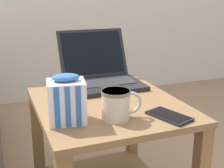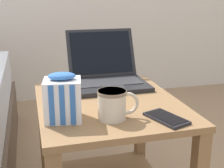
{
  "view_description": "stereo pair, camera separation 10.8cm",
  "coord_description": "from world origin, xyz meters",
  "px_view_note": "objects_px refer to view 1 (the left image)",
  "views": [
    {
      "loc": [
        -0.37,
        -1.01,
        0.91
      ],
      "look_at": [
        0.0,
        -0.04,
        0.6
      ],
      "focal_mm": 50.0,
      "sensor_mm": 36.0,
      "label": 1
    },
    {
      "loc": [
        -0.27,
        -1.04,
        0.91
      ],
      "look_at": [
        0.0,
        -0.04,
        0.6
      ],
      "focal_mm": 50.0,
      "sensor_mm": 36.0,
      "label": 2
    }
  ],
  "objects_px": {
    "snack_bag": "(67,100)",
    "cell_phone": "(169,116)",
    "mug_front_left": "(117,103)",
    "laptop": "(101,74)"
  },
  "relations": [
    {
      "from": "snack_bag",
      "to": "laptop",
      "type": "bearing_deg",
      "value": 56.34
    },
    {
      "from": "laptop",
      "to": "snack_bag",
      "type": "distance_m",
      "value": 0.41
    },
    {
      "from": "cell_phone",
      "to": "mug_front_left",
      "type": "bearing_deg",
      "value": 162.28
    },
    {
      "from": "laptop",
      "to": "cell_phone",
      "type": "distance_m",
      "value": 0.44
    },
    {
      "from": "snack_bag",
      "to": "cell_phone",
      "type": "relative_size",
      "value": 0.97
    },
    {
      "from": "laptop",
      "to": "snack_bag",
      "type": "relative_size",
      "value": 2.08
    },
    {
      "from": "laptop",
      "to": "cell_phone",
      "type": "xyz_separation_m",
      "value": [
        0.08,
        -0.43,
        -0.04
      ]
    },
    {
      "from": "snack_bag",
      "to": "cell_phone",
      "type": "distance_m",
      "value": 0.33
    },
    {
      "from": "mug_front_left",
      "to": "cell_phone",
      "type": "bearing_deg",
      "value": -17.72
    },
    {
      "from": "mug_front_left",
      "to": "cell_phone",
      "type": "distance_m",
      "value": 0.17
    }
  ]
}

